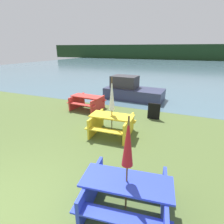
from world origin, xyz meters
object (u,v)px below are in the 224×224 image
object	(u,v)px
picnic_table_yellow	(112,123)
picnic_table_red	(87,101)
boat	(132,91)
umbrella_crimson	(128,143)
signboard	(154,111)
umbrella_white	(112,95)
picnic_table_blue	(126,192)

from	to	relation	value
picnic_table_yellow	picnic_table_red	distance (m)	3.22
picnic_table_yellow	boat	distance (m)	5.19
umbrella_crimson	signboard	distance (m)	5.28
umbrella_crimson	boat	bearing A→B (deg)	105.63
umbrella_white	picnic_table_blue	bearing A→B (deg)	-62.69
picnic_table_blue	signboard	bearing A→B (deg)	93.66
boat	signboard	bearing A→B (deg)	-53.28
signboard	picnic_table_blue	bearing A→B (deg)	-86.34
umbrella_white	umbrella_crimson	bearing A→B (deg)	-62.69
picnic_table_red	picnic_table_blue	bearing A→B (deg)	-53.16
picnic_table_red	umbrella_white	bearing A→B (deg)	-43.31
boat	signboard	world-z (taller)	boat
picnic_table_blue	umbrella_crimson	bearing A→B (deg)	0.00
umbrella_white	boat	xyz separation A→B (m)	(-0.74, 5.14, -1.04)
picnic_table_blue	picnic_table_yellow	size ratio (longest dim) A/B	1.16
boat	umbrella_white	bearing A→B (deg)	-78.27
picnic_table_yellow	boat	world-z (taller)	boat
picnic_table_yellow	signboard	world-z (taller)	picnic_table_yellow
picnic_table_red	signboard	size ratio (longest dim) A/B	2.27
umbrella_white	boat	size ratio (longest dim) A/B	0.58
signboard	umbrella_crimson	bearing A→B (deg)	-86.34
picnic_table_blue	signboard	world-z (taller)	signboard
picnic_table_blue	umbrella_crimson	size ratio (longest dim) A/B	0.93
umbrella_crimson	signboard	world-z (taller)	umbrella_crimson
picnic_table_yellow	picnic_table_blue	bearing A→B (deg)	-62.69
boat	umbrella_crimson	bearing A→B (deg)	-70.82
picnic_table_red	umbrella_crimson	distance (m)	6.55
picnic_table_red	signboard	world-z (taller)	signboard
umbrella_white	signboard	size ratio (longest dim) A/B	2.91
boat	signboard	size ratio (longest dim) A/B	5.05
picnic_table_red	signboard	bearing A→B (deg)	-0.51
picnic_table_yellow	umbrella_crimson	bearing A→B (deg)	-62.69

